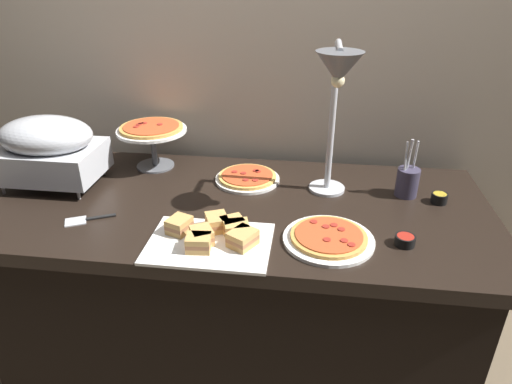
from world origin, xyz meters
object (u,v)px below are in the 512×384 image
(pizza_plate_front, at_px, (247,178))
(sandwich_platter, at_px, (214,236))
(sauce_cup_near, at_px, (439,198))
(sauce_cup_far, at_px, (405,240))
(serving_spatula, at_px, (88,219))
(heat_lamp, at_px, (337,86))
(utensil_holder, at_px, (407,181))
(pizza_plate_center, at_px, (329,238))
(pizza_plate_raised_stand, at_px, (152,133))
(chafing_dish, at_px, (48,148))

(pizza_plate_front, height_order, sandwich_platter, sandwich_platter)
(sauce_cup_near, xyz_separation_m, sauce_cup_far, (-0.17, -0.31, -0.00))
(pizza_plate_front, bearing_deg, sauce_cup_far, -35.21)
(sauce_cup_near, xyz_separation_m, serving_spatula, (-1.24, -0.29, -0.02))
(heat_lamp, height_order, sauce_cup_far, heat_lamp)
(pizza_plate_front, distance_m, sandwich_platter, 0.46)
(utensil_holder, bearing_deg, heat_lamp, -155.75)
(pizza_plate_center, height_order, serving_spatula, pizza_plate_center)
(pizza_plate_center, distance_m, serving_spatula, 0.83)
(pizza_plate_front, distance_m, sauce_cup_far, 0.69)
(pizza_plate_raised_stand, xyz_separation_m, sandwich_platter, (0.38, -0.55, -0.13))
(serving_spatula, bearing_deg, pizza_plate_front, 37.29)
(sandwich_platter, relative_size, sauce_cup_near, 6.59)
(chafing_dish, height_order, serving_spatula, chafing_dish)
(sandwich_platter, height_order, sauce_cup_far, sandwich_platter)
(heat_lamp, xyz_separation_m, sauce_cup_far, (0.24, -0.22, -0.43))
(pizza_plate_raised_stand, distance_m, sandwich_platter, 0.68)
(heat_lamp, distance_m, sauce_cup_far, 0.54)
(pizza_plate_raised_stand, relative_size, serving_spatula, 1.75)
(chafing_dish, bearing_deg, pizza_plate_center, -14.45)
(pizza_plate_raised_stand, bearing_deg, sauce_cup_near, -9.02)
(sauce_cup_near, height_order, utensil_holder, utensil_holder)
(chafing_dish, xyz_separation_m, pizza_plate_center, (1.09, -0.28, -0.14))
(pizza_plate_front, bearing_deg, pizza_plate_raised_stand, 167.91)
(chafing_dish, height_order, heat_lamp, heat_lamp)
(pizza_plate_front, bearing_deg, heat_lamp, -29.57)
(utensil_holder, xyz_separation_m, serving_spatula, (-1.13, -0.34, -0.06))
(chafing_dish, distance_m, serving_spatula, 0.39)
(pizza_plate_center, height_order, utensil_holder, utensil_holder)
(pizza_plate_center, bearing_deg, heat_lamp, 90.76)
(chafing_dish, distance_m, pizza_plate_center, 1.13)
(sauce_cup_near, relative_size, sauce_cup_far, 0.91)
(heat_lamp, distance_m, pizza_plate_front, 0.57)
(pizza_plate_center, xyz_separation_m, sauce_cup_near, (0.41, 0.32, 0.01))
(chafing_dish, relative_size, serving_spatula, 2.29)
(heat_lamp, height_order, serving_spatula, heat_lamp)
(pizza_plate_center, height_order, sauce_cup_far, sauce_cup_far)
(pizza_plate_front, xyz_separation_m, pizza_plate_raised_stand, (-0.42, 0.09, 0.14))
(chafing_dish, bearing_deg, utensil_holder, 3.36)
(sauce_cup_far, distance_m, utensil_holder, 0.36)
(sauce_cup_far, bearing_deg, pizza_plate_front, 144.79)
(sauce_cup_near, xyz_separation_m, utensil_holder, (-0.11, 0.05, 0.04))
(pizza_plate_center, bearing_deg, sauce_cup_far, 2.79)
(pizza_plate_front, relative_size, sauce_cup_near, 4.45)
(pizza_plate_front, xyz_separation_m, pizza_plate_center, (0.33, -0.41, -0.00))
(heat_lamp, height_order, utensil_holder, heat_lamp)
(pizza_plate_center, bearing_deg, serving_spatula, 178.27)
(chafing_dish, height_order, pizza_plate_center, chafing_dish)
(pizza_plate_center, relative_size, sauce_cup_far, 4.53)
(pizza_plate_center, bearing_deg, sauce_cup_near, 37.64)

